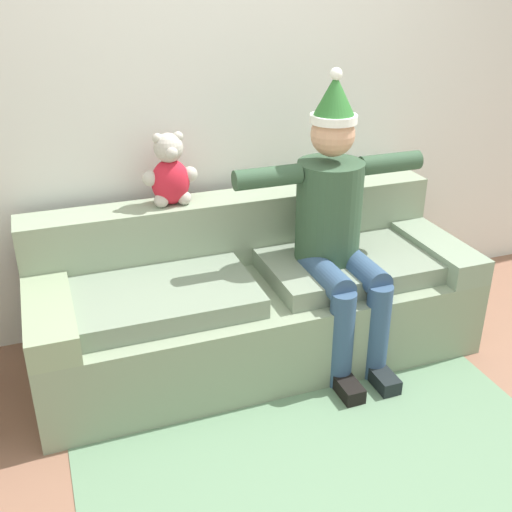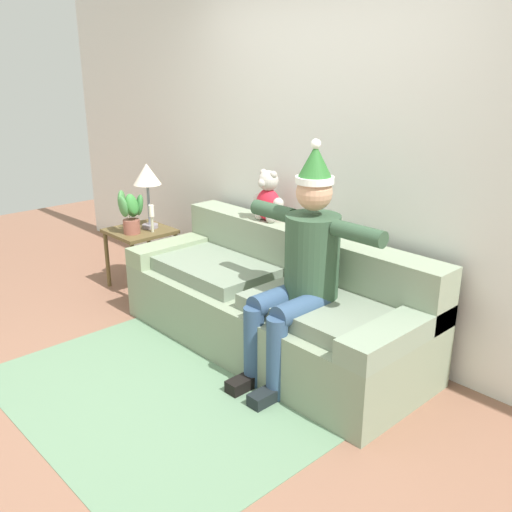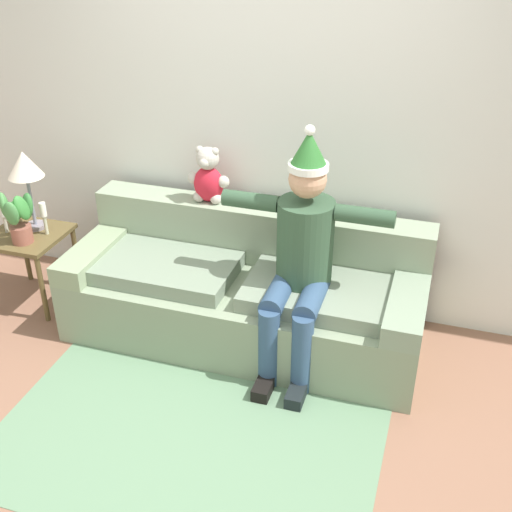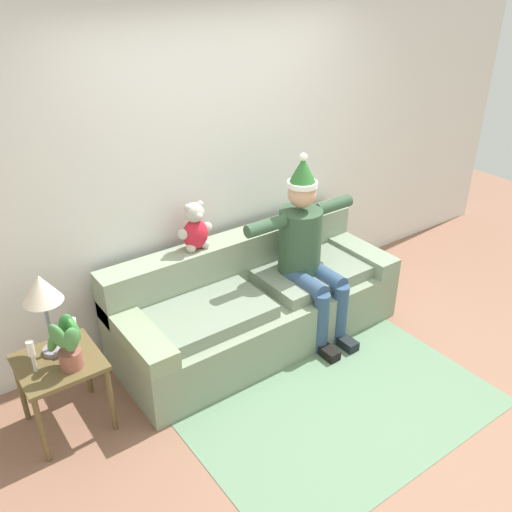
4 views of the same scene
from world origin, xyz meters
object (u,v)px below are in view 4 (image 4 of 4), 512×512
Objects in this scene: potted_plant at (67,342)px; candle_tall at (32,352)px; candle_short at (74,330)px; teddy_bear at (195,228)px; couch at (254,302)px; person_seated at (307,248)px; table_lamp at (42,293)px; side_table at (60,371)px.

candle_tall is at bearing 155.17° from potted_plant.
candle_short is (0.28, 0.06, 0.01)m from candle_tall.
teddy_bear is at bearing 21.69° from potted_plant.
potted_plant reaches higher than couch.
person_seated is 2.12m from candle_tall.
candle_tall is at bearing -164.45° from teddy_bear.
teddy_bear is at bearing 12.13° from table_lamp.
potted_plant is 1.62× the size of candle_short.
table_lamp is at bearing 155.41° from candle_short.
person_seated reaches higher than couch.
teddy_bear is 0.67× the size of table_lamp.
teddy_bear is (-0.75, 0.43, 0.21)m from person_seated.
potted_plant reaches higher than candle_short.
couch is 9.68× the size of candle_short.
candle_short is (0.13, -0.06, -0.29)m from table_lamp.
person_seated is 2.00m from side_table.
candle_tall is at bearing -167.98° from candle_short.
person_seated is 1.98m from table_lamp.
potted_plant is at bearing -24.83° from candle_tall.
table_lamp reaches higher than side_table.
potted_plant reaches higher than side_table.
candle_tall is (-0.14, -0.02, 0.23)m from side_table.
teddy_bear is 1.71× the size of candle_tall.
couch is 1.76m from candle_tall.
table_lamp is (-1.96, 0.17, 0.23)m from person_seated.
couch is 1.70m from table_lamp.
potted_plant reaches higher than candle_tall.
person_seated is 1.92m from potted_plant.
table_lamp is 2.55× the size of candle_tall.
candle_tall is at bearing -171.92° from side_table.
teddy_bear reaches higher than candle_tall.
side_table is at bearing 177.88° from person_seated.
table_lamp is 0.33m from potted_plant.
person_seated is 2.81× the size of side_table.
side_table is (-1.58, -0.09, 0.14)m from couch.
candle_tall is (-1.37, -0.38, -0.29)m from teddy_bear.
side_table is at bearing -176.75° from couch.
potted_plant is 0.18m from candle_short.
candle_short is (0.14, 0.04, 0.24)m from side_table.
candle_tall is (-0.15, -0.12, -0.30)m from table_lamp.
table_lamp is 1.48× the size of potted_plant.
table_lamp is 0.33m from candle_short.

